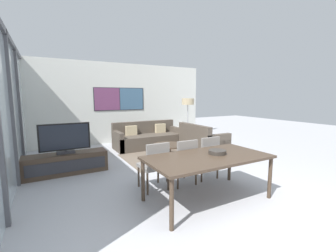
{
  "coord_description": "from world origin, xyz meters",
  "views": [
    {
      "loc": [
        -2.33,
        -1.87,
        1.67
      ],
      "look_at": [
        0.24,
        2.76,
        0.95
      ],
      "focal_mm": 24.0,
      "sensor_mm": 36.0,
      "label": 1
    }
  ],
  "objects": [
    {
      "name": "floor_lamp",
      "position": [
        2.11,
        4.69,
        1.38
      ],
      "size": [
        0.42,
        0.42,
        1.58
      ],
      "color": "#2D2D33",
      "rests_on": "ground_plane"
    },
    {
      "name": "tv_console",
      "position": [
        -1.97,
        3.27,
        0.22
      ],
      "size": [
        1.66,
        0.47,
        0.44
      ],
      "color": "#423326",
      "rests_on": "ground_plane"
    },
    {
      "name": "fruit_bowl",
      "position": [
        0.11,
        0.86,
        0.76
      ],
      "size": [
        0.29,
        0.29,
        0.07
      ],
      "color": "#332D28",
      "rests_on": "dining_table"
    },
    {
      "name": "area_rug",
      "position": [
        0.58,
        3.37,
        0.0
      ],
      "size": [
        2.32,
        1.78,
        0.01
      ],
      "color": "#706051",
      "rests_on": "ground_plane"
    },
    {
      "name": "dining_chair_right",
      "position": [
        0.47,
        1.59,
        0.49
      ],
      "size": [
        0.46,
        0.46,
        0.87
      ],
      "color": "gray",
      "rests_on": "ground_plane"
    },
    {
      "name": "dining_table",
      "position": [
        -0.11,
        0.84,
        0.66
      ],
      "size": [
        1.96,
        1.03,
        0.72
      ],
      "color": "#423326",
      "rests_on": "ground_plane"
    },
    {
      "name": "sofa_main",
      "position": [
        0.58,
        4.76,
        0.27
      ],
      "size": [
        2.17,
        0.87,
        0.82
      ],
      "color": "#51473D",
      "rests_on": "ground_plane"
    },
    {
      "name": "ground_plane",
      "position": [
        0.0,
        0.0,
        0.0
      ],
      "size": [
        24.0,
        24.0,
        0.0
      ],
      "primitive_type": "plane",
      "color": "#B2B2B7"
    },
    {
      "name": "coffee_table",
      "position": [
        0.58,
        3.37,
        0.26
      ],
      "size": [
        0.85,
        0.85,
        0.35
      ],
      "color": "#423326",
      "rests_on": "ground_plane"
    },
    {
      "name": "wall_back",
      "position": [
        0.0,
        5.97,
        1.41
      ],
      "size": [
        6.71,
        0.09,
        2.8
      ],
      "color": "silver",
      "rests_on": "ground_plane"
    },
    {
      "name": "dining_chair_centre",
      "position": [
        -0.11,
        1.54,
        0.49
      ],
      "size": [
        0.46,
        0.46,
        0.87
      ],
      "color": "gray",
      "rests_on": "ground_plane"
    },
    {
      "name": "dining_chair_left",
      "position": [
        -0.68,
        1.58,
        0.49
      ],
      "size": [
        0.46,
        0.46,
        0.87
      ],
      "color": "gray",
      "rests_on": "ground_plane"
    },
    {
      "name": "window_wall_left",
      "position": [
        -2.85,
        2.99,
        1.53
      ],
      "size": [
        0.07,
        5.97,
        2.8
      ],
      "color": "silver",
      "rests_on": "ground_plane"
    },
    {
      "name": "television",
      "position": [
        -1.97,
        3.27,
        0.76
      ],
      "size": [
        1.01,
        0.2,
        0.65
      ],
      "color": "#2D2D33",
      "rests_on": "tv_console"
    },
    {
      "name": "sofa_side",
      "position": [
        1.81,
        3.49,
        0.27
      ],
      "size": [
        0.87,
        1.46,
        0.82
      ],
      "rotation": [
        0.0,
        0.0,
        1.57
      ],
      "color": "#51473D",
      "rests_on": "ground_plane"
    }
  ]
}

